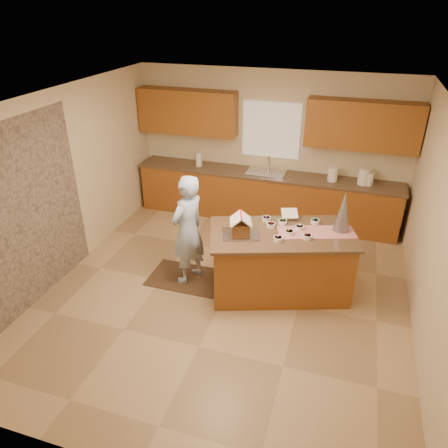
{
  "coord_description": "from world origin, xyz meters",
  "views": [
    {
      "loc": [
        1.44,
        -4.72,
        3.75
      ],
      "look_at": [
        -0.1,
        0.2,
        1.0
      ],
      "focal_mm": 34.05,
      "sensor_mm": 36.0,
      "label": 1
    }
  ],
  "objects_px": {
    "island_base": "(280,263)",
    "tinsel_tree": "(343,212)",
    "gingerbread_house": "(241,226)",
    "boy": "(188,230)"
  },
  "relations": [
    {
      "from": "tinsel_tree",
      "to": "boy",
      "type": "distance_m",
      "value": 2.15
    },
    {
      "from": "tinsel_tree",
      "to": "boy",
      "type": "height_order",
      "value": "boy"
    },
    {
      "from": "island_base",
      "to": "tinsel_tree",
      "type": "xyz_separation_m",
      "value": [
        0.75,
        0.31,
        0.78
      ]
    },
    {
      "from": "tinsel_tree",
      "to": "gingerbread_house",
      "type": "relative_size",
      "value": 1.56
    },
    {
      "from": "island_base",
      "to": "gingerbread_house",
      "type": "relative_size",
      "value": 5.1
    },
    {
      "from": "gingerbread_house",
      "to": "tinsel_tree",
      "type": "bearing_deg",
      "value": 22.91
    },
    {
      "from": "gingerbread_house",
      "to": "island_base",
      "type": "bearing_deg",
      "value": 23.8
    },
    {
      "from": "island_base",
      "to": "tinsel_tree",
      "type": "bearing_deg",
      "value": 3.67
    },
    {
      "from": "boy",
      "to": "island_base",
      "type": "bearing_deg",
      "value": 116.76
    },
    {
      "from": "tinsel_tree",
      "to": "gingerbread_house",
      "type": "distance_m",
      "value": 1.38
    }
  ]
}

